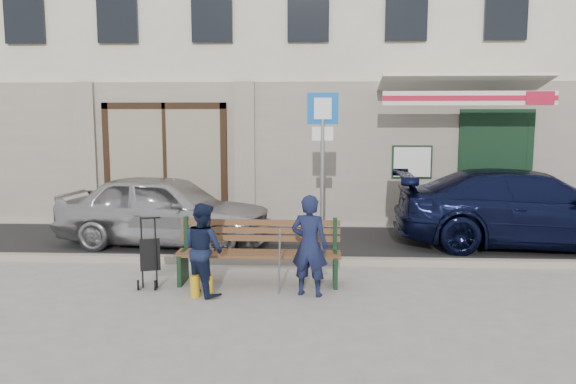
# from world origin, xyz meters

# --- Properties ---
(ground) EXTENTS (80.00, 80.00, 0.00)m
(ground) POSITION_xyz_m (0.00, 0.00, 0.00)
(ground) COLOR #9E9991
(ground) RESTS_ON ground
(asphalt_lane) EXTENTS (60.00, 3.20, 0.01)m
(asphalt_lane) POSITION_xyz_m (0.00, 3.10, 0.01)
(asphalt_lane) COLOR #282828
(asphalt_lane) RESTS_ON ground
(curb) EXTENTS (60.00, 0.18, 0.12)m
(curb) POSITION_xyz_m (0.00, 1.50, 0.06)
(curb) COLOR #9E9384
(curb) RESTS_ON ground
(building) EXTENTS (20.00, 8.27, 10.00)m
(building) POSITION_xyz_m (0.01, 8.45, 4.97)
(building) COLOR beige
(building) RESTS_ON ground
(car_silver) EXTENTS (4.22, 2.14, 1.38)m
(car_silver) POSITION_xyz_m (-2.66, 2.78, 0.69)
(car_silver) COLOR #B1B1B6
(car_silver) RESTS_ON ground
(car_navy) EXTENTS (5.08, 2.26, 1.45)m
(car_navy) POSITION_xyz_m (4.20, 3.05, 0.72)
(car_navy) COLOR black
(car_navy) RESTS_ON ground
(parking_sign) EXTENTS (0.53, 0.08, 2.83)m
(parking_sign) POSITION_xyz_m (0.30, 1.95, 1.92)
(parking_sign) COLOR gray
(parking_sign) RESTS_ON ground
(bench) EXTENTS (2.40, 1.17, 0.98)m
(bench) POSITION_xyz_m (-0.68, 0.40, 0.46)
(bench) COLOR brown
(bench) RESTS_ON ground
(man) EXTENTS (0.58, 0.46, 1.40)m
(man) POSITION_xyz_m (0.11, -0.11, 0.70)
(man) COLOR #141A39
(man) RESTS_ON ground
(woman) EXTENTS (0.79, 0.77, 1.28)m
(woman) POSITION_xyz_m (-1.34, -0.14, 0.64)
(woman) COLOR #121A34
(woman) RESTS_ON ground
(stroller) EXTENTS (0.35, 0.45, 0.99)m
(stroller) POSITION_xyz_m (-2.19, 0.19, 0.44)
(stroller) COLOR black
(stroller) RESTS_ON ground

